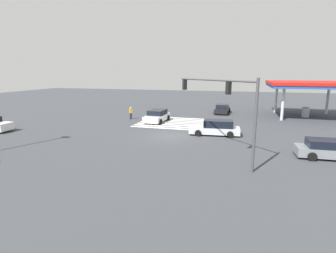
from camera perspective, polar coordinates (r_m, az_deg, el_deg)
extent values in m
plane|color=#3D3F44|center=(25.07, 0.00, -2.12)|extent=(121.86, 121.86, 0.00)
cube|color=silver|center=(34.64, 4.46, 1.77)|extent=(10.58, 0.60, 0.01)
cube|color=silver|center=(33.72, 4.15, 1.50)|extent=(10.58, 0.60, 0.01)
cube|color=silver|center=(32.80, 3.82, 1.21)|extent=(10.58, 0.60, 0.01)
cube|color=silver|center=(31.89, 3.47, 0.91)|extent=(10.58, 0.60, 0.01)
cube|color=silver|center=(30.98, 3.10, 0.58)|extent=(10.58, 0.60, 0.01)
cube|color=silver|center=(30.07, 2.71, 0.24)|extent=(10.58, 0.60, 0.01)
cube|color=silver|center=(29.16, 2.29, -0.12)|extent=(10.58, 0.60, 0.01)
cube|color=silver|center=(28.26, 1.84, -0.51)|extent=(10.58, 0.60, 0.01)
cylinder|color=#47474C|center=(16.35, 18.40, -0.04)|extent=(0.18, 0.18, 5.72)
cylinder|color=#47474C|center=(18.98, 9.76, 9.92)|extent=(5.81, 5.81, 0.12)
cube|color=black|center=(17.77, 13.03, 8.15)|extent=(0.40, 0.40, 0.84)
sphere|color=red|center=(17.89, 12.68, 8.19)|extent=(0.16, 0.16, 0.16)
cube|color=black|center=(21.95, 3.65, 9.08)|extent=(0.40, 0.40, 0.84)
sphere|color=gold|center=(22.08, 3.42, 9.10)|extent=(0.16, 0.16, 0.16)
cube|color=gray|center=(21.94, 32.05, -4.73)|extent=(4.77, 1.88, 0.62)
cube|color=black|center=(21.68, 31.31, -3.20)|extent=(2.60, 1.63, 0.56)
cylinder|color=black|center=(22.37, 27.75, -4.44)|extent=(0.62, 0.24, 0.61)
cylinder|color=black|center=(20.74, 28.90, -5.77)|extent=(0.62, 0.24, 0.61)
cube|color=silver|center=(32.30, -2.40, 1.98)|extent=(2.22, 4.63, 0.69)
cube|color=black|center=(32.32, -2.32, 3.13)|extent=(1.91, 2.69, 0.59)
cylinder|color=black|center=(30.70, -1.63, 1.07)|extent=(0.26, 0.63, 0.61)
cylinder|color=black|center=(31.45, -5.02, 1.29)|extent=(0.26, 0.63, 0.61)
cylinder|color=black|center=(33.29, 0.08, 1.92)|extent=(0.26, 0.63, 0.61)
cylinder|color=black|center=(33.98, -3.09, 2.11)|extent=(0.26, 0.63, 0.61)
cube|color=silver|center=(25.88, 10.03, -0.77)|extent=(4.94, 2.09, 0.62)
cube|color=black|center=(25.75, 10.90, 0.62)|extent=(2.88, 1.75, 0.69)
cylinder|color=black|center=(25.13, 6.57, -1.44)|extent=(0.63, 0.27, 0.61)
cylinder|color=black|center=(26.84, 6.87, -0.59)|extent=(0.63, 0.27, 0.61)
cylinder|color=black|center=(25.09, 13.38, -1.71)|extent=(0.63, 0.27, 0.61)
cylinder|color=black|center=(26.80, 13.24, -0.85)|extent=(0.63, 0.27, 0.61)
cylinder|color=black|center=(32.23, -31.35, -0.09)|extent=(0.71, 0.25, 0.70)
cube|color=black|center=(39.64, 11.74, 3.57)|extent=(1.94, 4.50, 0.67)
cube|color=black|center=(39.25, 11.73, 4.37)|extent=(1.71, 2.15, 0.54)
cylinder|color=black|center=(41.12, 10.60, 3.63)|extent=(0.23, 0.61, 0.61)
cylinder|color=black|center=(40.96, 13.22, 3.48)|extent=(0.23, 0.61, 0.61)
cylinder|color=black|center=(38.40, 10.13, 3.07)|extent=(0.23, 0.61, 0.61)
cylinder|color=black|center=(38.23, 12.94, 2.91)|extent=(0.23, 0.61, 0.61)
cube|color=#23519E|center=(39.75, 28.26, 7.82)|extent=(9.85, 9.85, 0.35)
cube|color=red|center=(39.73, 28.31, 8.33)|extent=(10.05, 10.05, 0.36)
cube|color=#B2B2B7|center=(40.07, 27.76, 2.75)|extent=(0.70, 1.10, 1.30)
cylinder|color=silver|center=(44.08, 31.41, 4.89)|extent=(0.36, 0.36, 4.04)
cylinder|color=silver|center=(42.72, 22.47, 5.56)|extent=(0.36, 0.36, 4.04)
cylinder|color=silver|center=(35.92, 23.70, 4.42)|extent=(0.36, 0.36, 4.04)
cylinder|color=#232842|center=(34.30, -7.96, 2.24)|extent=(0.14, 0.14, 0.78)
cylinder|color=#232842|center=(34.25, -8.21, 2.22)|extent=(0.14, 0.14, 0.78)
cube|color=gold|center=(34.17, -8.12, 3.39)|extent=(0.41, 0.41, 0.62)
sphere|color=beige|center=(34.11, -8.14, 4.07)|extent=(0.21, 0.21, 0.21)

